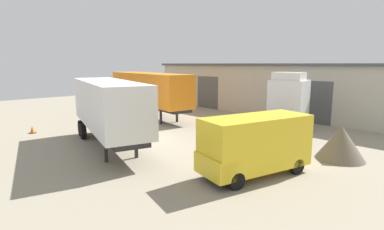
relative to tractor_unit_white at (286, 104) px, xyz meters
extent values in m
plane|color=gray|center=(-6.15, -9.59, -2.08)|extent=(60.00, 60.00, 0.00)
cube|color=#B7B2A3|center=(-6.15, 7.83, 0.32)|extent=(27.96, 6.84, 4.80)
cube|color=#474C51|center=(-6.15, 7.83, 2.85)|extent=(28.46, 7.34, 0.25)
cube|color=#4C5156|center=(-12.30, 4.44, -0.28)|extent=(3.20, 0.08, 3.60)
cube|color=#4C5156|center=(0.00, 4.44, -0.28)|extent=(3.20, 0.08, 3.60)
cube|color=silver|center=(-0.08, 0.46, 0.10)|extent=(2.92, 2.84, 3.28)
cube|color=silver|center=(-0.04, 0.26, 2.02)|extent=(2.39, 2.06, 0.60)
cube|color=black|center=(-0.31, 1.61, 0.76)|extent=(2.08, 0.49, 1.18)
cube|color=#232326|center=(0.54, -2.64, -1.42)|extent=(2.72, 4.23, 0.24)
cylinder|color=#B2B2B7|center=(-0.56, -2.24, -1.59)|extent=(0.76, 1.19, 0.56)
cylinder|color=black|center=(-1.27, 0.83, -1.54)|extent=(0.50, 1.10, 1.06)
cylinder|color=black|center=(0.88, 1.26, -1.54)|extent=(0.50, 1.10, 1.06)
cylinder|color=black|center=(-0.44, -3.40, -1.54)|extent=(0.50, 1.10, 1.06)
cylinder|color=black|center=(1.72, -2.97, -1.54)|extent=(0.50, 1.10, 1.06)
cylinder|color=black|center=(-0.26, -4.28, -1.54)|extent=(0.50, 1.10, 1.06)
cylinder|color=black|center=(1.90, -3.85, -1.54)|extent=(0.50, 1.10, 1.06)
cube|color=silver|center=(-4.94, -11.80, 0.61)|extent=(10.02, 4.99, 2.67)
cube|color=#232326|center=(-4.94, -11.80, -0.85)|extent=(9.82, 4.27, 0.24)
cube|color=#232326|center=(-2.17, -11.74, -1.52)|extent=(0.20, 0.20, 1.11)
cube|color=#232326|center=(-2.60, -13.28, -1.52)|extent=(0.20, 0.20, 1.11)
cylinder|color=black|center=(-7.58, -9.93, -1.53)|extent=(1.13, 0.58, 1.09)
cylinder|color=black|center=(-8.17, -12.05, -1.53)|extent=(1.13, 0.58, 1.09)
cylinder|color=black|center=(-8.55, -9.66, -1.53)|extent=(1.13, 0.58, 1.09)
cylinder|color=black|center=(-9.13, -11.78, -1.53)|extent=(1.13, 0.58, 1.09)
cube|color=orange|center=(-12.05, -3.87, 0.68)|extent=(11.94, 4.13, 2.81)
cube|color=#232326|center=(-12.05, -3.87, -0.85)|extent=(11.84, 3.38, 0.24)
cube|color=#232326|center=(-8.32, -3.59, -1.52)|extent=(0.18, 0.18, 1.11)
cube|color=#232326|center=(-8.55, -5.18, -1.52)|extent=(0.18, 0.18, 1.11)
cylinder|color=black|center=(-15.91, -2.21, -1.58)|extent=(1.03, 0.44, 0.99)
cylinder|color=black|center=(-16.22, -4.39, -1.58)|extent=(1.03, 0.44, 0.99)
cylinder|color=black|center=(-16.90, -2.07, -1.58)|extent=(1.03, 0.44, 0.99)
cylinder|color=black|center=(-17.21, -4.25, -1.58)|extent=(1.03, 0.44, 0.99)
cube|color=yellow|center=(3.70, -9.19, -0.54)|extent=(3.14, 5.43, 2.35)
cube|color=yellow|center=(3.19, -11.33, -1.27)|extent=(2.16, 1.34, 0.90)
cube|color=black|center=(3.28, -10.94, -0.07)|extent=(1.65, 0.47, 0.85)
cylinder|color=black|center=(4.12, -11.09, -1.72)|extent=(0.46, 0.77, 0.72)
cylinder|color=black|center=(2.47, -10.69, -1.72)|extent=(0.46, 0.77, 0.72)
cylinder|color=black|center=(4.94, -7.68, -1.72)|extent=(0.46, 0.77, 0.72)
cylinder|color=black|center=(3.29, -7.29, -1.72)|extent=(0.46, 0.77, 0.72)
cone|color=#665B4C|center=(5.50, -4.04, -1.17)|extent=(2.50, 2.50, 1.80)
cube|color=black|center=(-12.33, -14.06, -2.06)|extent=(0.40, 0.40, 0.04)
cone|color=orange|center=(-12.33, -14.06, -1.80)|extent=(0.36, 0.36, 0.55)
camera|label=1|loc=(11.22, -20.24, 2.94)|focal=28.00mm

